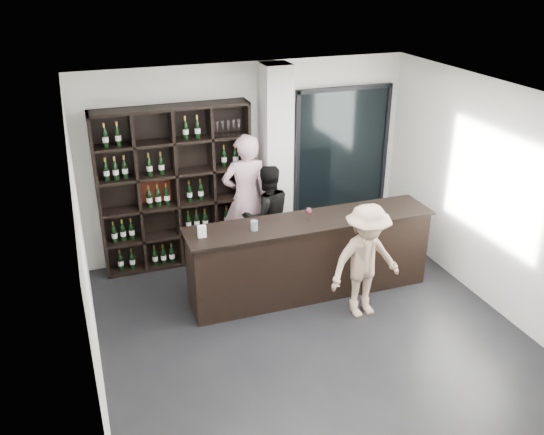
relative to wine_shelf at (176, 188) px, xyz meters
name	(u,v)px	position (x,y,z in m)	size (l,w,h in m)	color
floor	(318,343)	(1.15, -2.57, -1.20)	(5.00, 5.50, 0.01)	black
wine_shelf	(176,188)	(0.00, 0.00, 0.00)	(2.20, 0.35, 2.40)	black
structural_column	(276,162)	(1.50, -0.10, 0.25)	(0.40, 0.40, 2.90)	silver
glass_panel	(342,153)	(2.70, 0.12, 0.20)	(1.60, 0.08, 2.10)	black
tasting_counter	(310,257)	(1.50, -1.47, -0.65)	(3.35, 0.69, 1.10)	black
taster_pink	(246,198)	(1.00, -0.17, -0.22)	(0.71, 0.47, 1.96)	#F4BBC8
taster_black	(267,216)	(1.22, -0.48, -0.42)	(0.76, 0.59, 1.56)	black
customer	(366,261)	(1.95, -2.17, -0.43)	(0.99, 0.57, 1.53)	tan
wine_glass	(309,213)	(1.45, -1.47, 0.01)	(0.09, 0.09, 0.21)	white
spit_cup	(254,226)	(0.70, -1.50, -0.03)	(0.09, 0.09, 0.13)	silver
napkin_stack	(366,207)	(2.35, -1.36, -0.09)	(0.13, 0.13, 0.02)	white
card_stand	(202,232)	(0.03, -1.48, -0.02)	(0.10, 0.05, 0.15)	white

